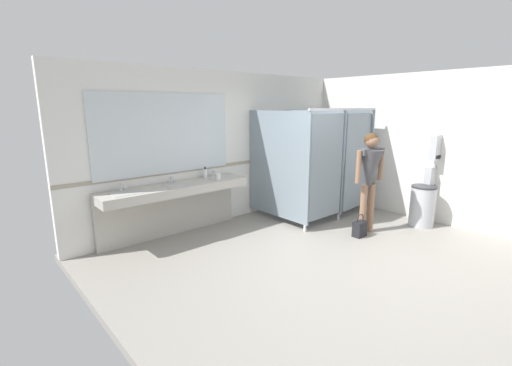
# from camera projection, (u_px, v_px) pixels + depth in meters

# --- Properties ---
(ground_plane) EXTENTS (6.00, 5.42, 0.10)m
(ground_plane) POSITION_uv_depth(u_px,v_px,m) (332.00, 260.00, 5.03)
(ground_plane) COLOR gray
(wall_back) EXTENTS (6.00, 0.12, 2.73)m
(wall_back) POSITION_uv_depth(u_px,v_px,m) (228.00, 147.00, 6.54)
(wall_back) COLOR silver
(wall_back) RESTS_ON ground_plane
(wall_side_right) EXTENTS (0.12, 5.42, 2.73)m
(wall_side_right) POSITION_uv_depth(u_px,v_px,m) (426.00, 147.00, 6.50)
(wall_side_right) COLOR silver
(wall_side_right) RESTS_ON ground_plane
(wall_back_tile_band) EXTENTS (6.00, 0.01, 0.06)m
(wall_back_tile_band) POSITION_uv_depth(u_px,v_px,m) (230.00, 164.00, 6.57)
(wall_back_tile_band) COLOR #9E937F
(wall_back_tile_band) RESTS_ON wall_back
(vanity_counter) EXTENTS (2.46, 0.55, 1.01)m
(vanity_counter) POSITION_uv_depth(u_px,v_px,m) (175.00, 198.00, 5.67)
(vanity_counter) COLOR #B2ADA3
(vanity_counter) RESTS_ON ground_plane
(mirror_panel) EXTENTS (2.36, 0.02, 1.28)m
(mirror_panel) POSITION_uv_depth(u_px,v_px,m) (166.00, 134.00, 5.59)
(mirror_panel) COLOR silver
(mirror_panel) RESTS_ON wall_back
(bathroom_stalls) EXTENTS (1.96, 1.53, 2.09)m
(bathroom_stalls) POSITION_uv_depth(u_px,v_px,m) (320.00, 161.00, 6.77)
(bathroom_stalls) COLOR gray
(bathroom_stalls) RESTS_ON ground_plane
(paper_towel_dispenser_upper) EXTENTS (0.30, 0.13, 0.45)m
(paper_towel_dispenser_upper) POSITION_uv_depth(u_px,v_px,m) (436.00, 148.00, 6.24)
(paper_towel_dispenser_upper) COLOR #B7BABF
(paper_towel_dispenser_upper) RESTS_ON wall_side_right
(paper_towel_dispenser_lower) EXTENTS (0.32, 0.13, 0.42)m
(paper_towel_dispenser_lower) POSITION_uv_depth(u_px,v_px,m) (431.00, 178.00, 6.39)
(paper_towel_dispenser_lower) COLOR #B7BABF
(paper_towel_dispenser_lower) RESTS_ON wall_side_right
(trash_bin) EXTENTS (0.43, 0.43, 0.74)m
(trash_bin) POSITION_uv_depth(u_px,v_px,m) (422.00, 206.00, 6.26)
(trash_bin) COLOR #B7BABF
(trash_bin) RESTS_ON ground_plane
(person_standing) EXTENTS (0.58, 0.48, 1.70)m
(person_standing) POSITION_uv_depth(u_px,v_px,m) (370.00, 170.00, 5.77)
(person_standing) COLOR #8C664C
(person_standing) RESTS_ON ground_plane
(handbag) EXTENTS (0.23, 0.15, 0.38)m
(handbag) POSITION_uv_depth(u_px,v_px,m) (360.00, 228.00, 5.78)
(handbag) COLOR black
(handbag) RESTS_ON ground_plane
(soap_dispenser) EXTENTS (0.07, 0.07, 0.19)m
(soap_dispenser) POSITION_uv_depth(u_px,v_px,m) (205.00, 173.00, 6.07)
(soap_dispenser) COLOR white
(soap_dispenser) RESTS_ON vanity_counter
(paper_cup) EXTENTS (0.07, 0.07, 0.11)m
(paper_cup) POSITION_uv_depth(u_px,v_px,m) (218.00, 177.00, 5.91)
(paper_cup) COLOR white
(paper_cup) RESTS_ON vanity_counter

